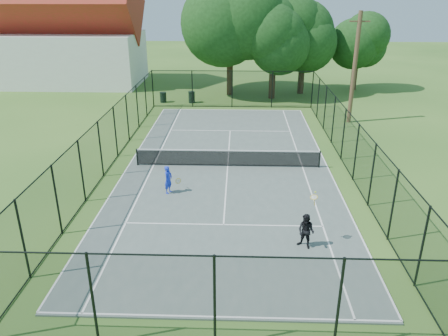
{
  "coord_description": "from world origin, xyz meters",
  "views": [
    {
      "loc": [
        0.57,
        -22.23,
        9.22
      ],
      "look_at": [
        -0.1,
        -3.0,
        1.2
      ],
      "focal_mm": 35.0,
      "sensor_mm": 36.0,
      "label": 1
    }
  ],
  "objects_px": {
    "tennis_net": "(228,157)",
    "utility_pole": "(354,68)",
    "trash_bin_left": "(163,97)",
    "player_blue": "(168,180)",
    "trash_bin_right": "(192,97)",
    "player_black": "(306,231)"
  },
  "relations": [
    {
      "from": "tennis_net",
      "to": "trash_bin_left",
      "type": "distance_m",
      "value": 15.6
    },
    {
      "from": "tennis_net",
      "to": "player_black",
      "type": "relative_size",
      "value": 4.62
    },
    {
      "from": "player_black",
      "to": "trash_bin_right",
      "type": "bearing_deg",
      "value": 106.51
    },
    {
      "from": "tennis_net",
      "to": "utility_pole",
      "type": "bearing_deg",
      "value": 46.13
    },
    {
      "from": "utility_pole",
      "to": "player_black",
      "type": "xyz_separation_m",
      "value": [
        -5.5,
        -16.98,
        -3.18
      ]
    },
    {
      "from": "utility_pole",
      "to": "player_blue",
      "type": "xyz_separation_m",
      "value": [
        -11.39,
        -12.42,
        -3.19
      ]
    },
    {
      "from": "tennis_net",
      "to": "trash_bin_right",
      "type": "bearing_deg",
      "value": 103.6
    },
    {
      "from": "player_blue",
      "to": "player_black",
      "type": "bearing_deg",
      "value": -37.78
    },
    {
      "from": "trash_bin_right",
      "to": "player_blue",
      "type": "bearing_deg",
      "value": -87.63
    },
    {
      "from": "trash_bin_left",
      "to": "tennis_net",
      "type": "bearing_deg",
      "value": -67.63
    },
    {
      "from": "trash_bin_left",
      "to": "player_black",
      "type": "xyz_separation_m",
      "value": [
        9.08,
        -22.41,
        0.32
      ]
    },
    {
      "from": "trash_bin_left",
      "to": "utility_pole",
      "type": "relative_size",
      "value": 0.11
    },
    {
      "from": "tennis_net",
      "to": "player_black",
      "type": "xyz_separation_m",
      "value": [
        3.15,
        -7.98,
        0.18
      ]
    },
    {
      "from": "tennis_net",
      "to": "utility_pole",
      "type": "xyz_separation_m",
      "value": [
        8.65,
        9.0,
        3.36
      ]
    },
    {
      "from": "trash_bin_right",
      "to": "utility_pole",
      "type": "bearing_deg",
      "value": -23.8
    },
    {
      "from": "tennis_net",
      "to": "trash_bin_right",
      "type": "xyz_separation_m",
      "value": [
        -3.47,
        14.35,
        -0.09
      ]
    },
    {
      "from": "tennis_net",
      "to": "player_blue",
      "type": "height_order",
      "value": "player_blue"
    },
    {
      "from": "trash_bin_right",
      "to": "player_black",
      "type": "height_order",
      "value": "player_black"
    },
    {
      "from": "trash_bin_left",
      "to": "utility_pole",
      "type": "xyz_separation_m",
      "value": [
        14.59,
        -5.42,
        3.5
      ]
    },
    {
      "from": "trash_bin_left",
      "to": "trash_bin_right",
      "type": "xyz_separation_m",
      "value": [
        2.46,
        -0.08,
        0.05
      ]
    },
    {
      "from": "tennis_net",
      "to": "player_blue",
      "type": "bearing_deg",
      "value": -128.63
    },
    {
      "from": "player_blue",
      "to": "trash_bin_right",
      "type": "bearing_deg",
      "value": 92.37
    }
  ]
}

